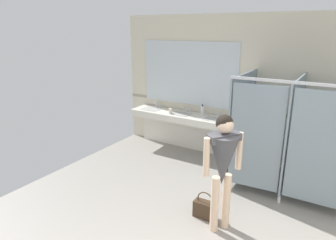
{
  "coord_description": "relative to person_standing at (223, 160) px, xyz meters",
  "views": [
    {
      "loc": [
        0.83,
        -2.58,
        2.62
      ],
      "look_at": [
        -1.69,
        1.56,
        1.14
      ],
      "focal_mm": 32.09,
      "sensor_mm": 36.0,
      "label": 1
    }
  ],
  "objects": [
    {
      "name": "mirror_panel",
      "position": [
        -1.76,
        2.4,
        0.67
      ],
      "size": [
        2.22,
        0.02,
        1.36
      ],
      "primitive_type": "cube",
      "color": "silver",
      "rests_on": "wall_back"
    },
    {
      "name": "bathroom_stalls",
      "position": [
        0.56,
        1.52,
        -0.01
      ],
      "size": [
        1.81,
        1.39,
        1.93
      ],
      "color": "gray",
      "rests_on": "ground_plane"
    },
    {
      "name": "handbag",
      "position": [
        -0.27,
        0.12,
        -0.88
      ],
      "size": [
        0.32,
        0.15,
        0.41
      ],
      "color": "#3F2D1E",
      "rests_on": "ground_plane"
    },
    {
      "name": "wall_back",
      "position": [
        0.39,
        2.47,
        0.44
      ],
      "size": [
        7.44,
        0.12,
        2.91
      ],
      "primitive_type": "cube",
      "color": "beige",
      "rests_on": "ground_plane"
    },
    {
      "name": "soap_dispenser",
      "position": [
        -1.36,
        2.28,
        -0.06
      ],
      "size": [
        0.07,
        0.07,
        0.22
      ],
      "color": "white",
      "rests_on": "vanity_counter"
    },
    {
      "name": "paper_cup",
      "position": [
        -1.97,
        1.98,
        -0.1
      ],
      "size": [
        0.07,
        0.07,
        0.11
      ],
      "primitive_type": "cylinder",
      "color": "beige",
      "rests_on": "vanity_counter"
    },
    {
      "name": "person_standing",
      "position": [
        0.0,
        0.0,
        0.0
      ],
      "size": [
        0.56,
        0.56,
        1.62
      ],
      "color": "beige",
      "rests_on": "ground_plane"
    },
    {
      "name": "wall_back_tile_band",
      "position": [
        0.39,
        2.41,
        0.03
      ],
      "size": [
        7.44,
        0.01,
        0.06
      ],
      "primitive_type": "cube",
      "color": "#9E937F",
      "rests_on": "wall_back"
    },
    {
      "name": "vanity_counter",
      "position": [
        -1.76,
        2.19,
        -0.38
      ],
      "size": [
        2.32,
        0.58,
        0.98
      ],
      "color": "silver",
      "rests_on": "ground_plane"
    }
  ]
}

